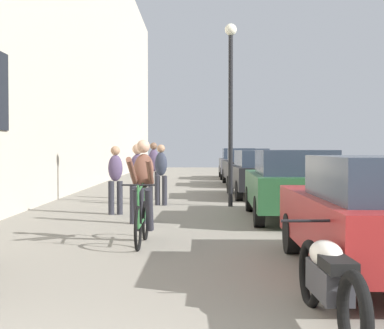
{
  "coord_description": "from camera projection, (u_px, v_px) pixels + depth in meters",
  "views": [
    {
      "loc": [
        1.03,
        -2.86,
        1.56
      ],
      "look_at": [
        0.94,
        14.52,
        1.07
      ],
      "focal_mm": 53.2,
      "sensor_mm": 36.0,
      "label": 1
    }
  ],
  "objects": [
    {
      "name": "pedestrian_near",
      "position": [
        138.0,
        179.0,
        11.76
      ],
      "size": [
        0.36,
        0.27,
        1.66
      ],
      "color": "#26262D",
      "rests_on": "ground_plane"
    },
    {
      "name": "parked_car_third",
      "position": [
        259.0,
        173.0,
        18.24
      ],
      "size": [
        1.91,
        4.3,
        1.51
      ],
      "color": "black",
      "rests_on": "ground_plane"
    },
    {
      "name": "cyclist_on_bicycle",
      "position": [
        143.0,
        194.0,
        9.36
      ],
      "size": [
        0.52,
        1.76,
        1.74
      ],
      "color": "black",
      "rests_on": "ground_plane"
    },
    {
      "name": "pedestrian_far",
      "position": [
        161.0,
        171.0,
        15.61
      ],
      "size": [
        0.38,
        0.29,
        1.67
      ],
      "color": "#26262D",
      "rests_on": "ground_plane"
    },
    {
      "name": "street_lamp",
      "position": [
        231.0,
        91.0,
        15.22
      ],
      "size": [
        0.32,
        0.32,
        4.9
      ],
      "color": "black",
      "rests_on": "ground_plane"
    },
    {
      "name": "parked_car_fourth",
      "position": [
        246.0,
        166.0,
        24.14
      ],
      "size": [
        1.89,
        4.4,
        1.56
      ],
      "color": "black",
      "rests_on": "ground_plane"
    },
    {
      "name": "parked_car_second",
      "position": [
        291.0,
        183.0,
        12.52
      ],
      "size": [
        1.94,
        4.37,
        1.53
      ],
      "color": "#23512D",
      "rests_on": "ground_plane"
    },
    {
      "name": "pedestrian_furthest",
      "position": [
        154.0,
        167.0,
        17.39
      ],
      "size": [
        0.37,
        0.28,
        1.75
      ],
      "color": "#26262D",
      "rests_on": "ground_plane"
    },
    {
      "name": "parked_motorcycle",
      "position": [
        329.0,
        281.0,
        4.98
      ],
      "size": [
        0.62,
        2.15,
        0.92
      ],
      "color": "black",
      "rests_on": "ground_plane"
    },
    {
      "name": "parked_car_fifth",
      "position": [
        238.0,
        163.0,
        29.43
      ],
      "size": [
        1.94,
        4.46,
        1.57
      ],
      "color": "#595960",
      "rests_on": "ground_plane"
    },
    {
      "name": "parked_car_nearest",
      "position": [
        375.0,
        214.0,
        6.94
      ],
      "size": [
        1.79,
        4.16,
        1.48
      ],
      "color": "maroon",
      "rests_on": "ground_plane"
    },
    {
      "name": "pedestrian_mid",
      "position": [
        115.0,
        176.0,
        13.43
      ],
      "size": [
        0.37,
        0.28,
        1.62
      ],
      "color": "#26262D",
      "rests_on": "ground_plane"
    }
  ]
}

